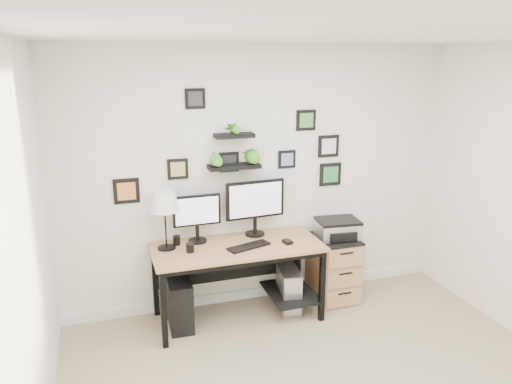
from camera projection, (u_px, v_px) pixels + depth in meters
name	position (u px, v px, depth m)	size (l,w,h in m)	color
room	(261.00, 291.00, 5.31)	(4.00, 4.00, 4.00)	tan
desk	(240.00, 256.00, 4.77)	(1.60, 0.70, 0.75)	tan
monitor_left	(197.00, 215.00, 4.71)	(0.46, 0.18, 0.47)	black
monitor_right	(255.00, 203.00, 4.88)	(0.60, 0.21, 0.56)	black
keyboard	(249.00, 246.00, 4.65)	(0.42, 0.13, 0.02)	black
mouse	(287.00, 242.00, 4.74)	(0.07, 0.10, 0.03)	black
table_lamp	(164.00, 203.00, 4.50)	(0.27, 0.27, 0.55)	black
mug	(190.00, 248.00, 4.53)	(0.08, 0.08, 0.08)	black
pen_cup	(177.00, 240.00, 4.70)	(0.07, 0.07, 0.09)	black
pc_tower_black	(179.00, 302.00, 4.70)	(0.21, 0.47, 0.47)	black
pc_tower_grey	(289.00, 289.00, 5.02)	(0.25, 0.45, 0.42)	gray
file_cabinet	(334.00, 268.00, 5.21)	(0.43, 0.53, 0.67)	tan
printer	(338.00, 228.00, 5.11)	(0.45, 0.38, 0.19)	silver
wall_decor	(240.00, 149.00, 4.77)	(2.31, 0.18, 1.04)	black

